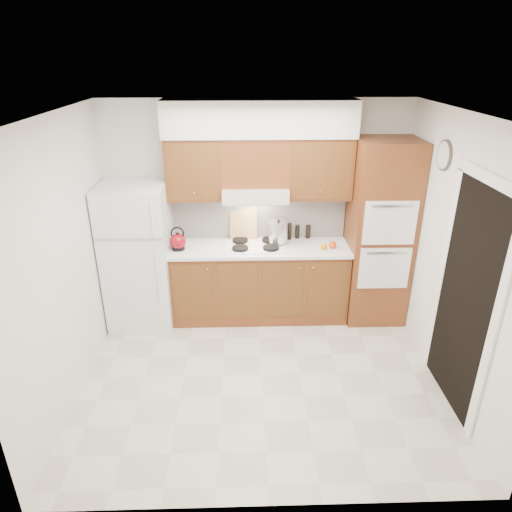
{
  "coord_description": "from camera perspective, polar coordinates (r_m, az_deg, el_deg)",
  "views": [
    {
      "loc": [
        -0.17,
        -3.81,
        3.06
      ],
      "look_at": [
        -0.04,
        0.45,
        1.15
      ],
      "focal_mm": 32.0,
      "sensor_mm": 36.0,
      "label": 1
    }
  ],
  "objects": [
    {
      "name": "upper_cab_over_hood",
      "position": [
        5.27,
        -0.13,
        11.71
      ],
      "size": [
        0.75,
        0.33,
        0.55
      ],
      "primitive_type": "cube",
      "color": "brown",
      "rests_on": "range_hood"
    },
    {
      "name": "oven_cabinet",
      "position": [
        5.59,
        15.12,
        2.76
      ],
      "size": [
        0.7,
        0.65,
        2.2
      ],
      "primitive_type": "cube",
      "color": "brown",
      "rests_on": "floor"
    },
    {
      "name": "wall_right",
      "position": [
        4.64,
        23.56,
        -0.31
      ],
      "size": [
        0.02,
        3.0,
        2.6
      ],
      "primitive_type": "cube",
      "color": "white",
      "rests_on": "floor"
    },
    {
      "name": "kettle",
      "position": [
        5.39,
        -9.73,
        1.8
      ],
      "size": [
        0.21,
        0.21,
        0.19
      ],
      "primitive_type": "sphere",
      "rotation": [
        0.0,
        0.0,
        0.13
      ],
      "color": "maroon",
      "rests_on": "countertop"
    },
    {
      "name": "orange_far",
      "position": [
        5.45,
        9.55,
        1.4
      ],
      "size": [
        0.1,
        0.1,
        0.09
      ],
      "primitive_type": "sphere",
      "rotation": [
        0.0,
        0.0,
        -0.13
      ],
      "color": "#FA4F0D",
      "rests_on": "countertop"
    },
    {
      "name": "wall_back",
      "position": [
        5.6,
        0.09,
        5.82
      ],
      "size": [
        3.6,
        0.02,
        2.6
      ],
      "primitive_type": "cube",
      "color": "white",
      "rests_on": "floor"
    },
    {
      "name": "countertop",
      "position": [
        5.44,
        0.45,
        0.99
      ],
      "size": [
        2.13,
        0.62,
        0.04
      ],
      "primitive_type": "cube",
      "color": "white",
      "rests_on": "base_cabinets"
    },
    {
      "name": "base_cabinets",
      "position": [
        5.65,
        0.43,
        -3.35
      ],
      "size": [
        2.11,
        0.6,
        0.9
      ],
      "primitive_type": "cube",
      "color": "brown",
      "rests_on": "floor"
    },
    {
      "name": "wall_left",
      "position": [
        4.5,
        -22.81,
        -0.88
      ],
      "size": [
        0.02,
        3.0,
        2.6
      ],
      "primitive_type": "cube",
      "color": "white",
      "rests_on": "floor"
    },
    {
      "name": "fridge",
      "position": [
        5.56,
        -14.43,
        0.01
      ],
      "size": [
        0.75,
        0.72,
        1.72
      ],
      "primitive_type": "cube",
      "color": "white",
      "rests_on": "floor"
    },
    {
      "name": "backsplash",
      "position": [
        5.61,
        0.35,
        5.0
      ],
      "size": [
        2.11,
        0.03,
        0.56
      ],
      "primitive_type": "cube",
      "color": "white",
      "rests_on": "countertop"
    },
    {
      "name": "upper_cab_right",
      "position": [
        5.36,
        7.95,
        10.87
      ],
      "size": [
        0.73,
        0.33,
        0.7
      ],
      "primitive_type": "cube",
      "color": "brown",
      "rests_on": "wall_back"
    },
    {
      "name": "stock_pot",
      "position": [
        5.47,
        2.79,
        3.03
      ],
      "size": [
        0.25,
        0.25,
        0.24
      ],
      "primitive_type": "cylinder",
      "rotation": [
        0.0,
        0.0,
        -0.08
      ],
      "color": "silver",
      "rests_on": "cooktop"
    },
    {
      "name": "floor",
      "position": [
        4.89,
        0.65,
        -14.6
      ],
      "size": [
        3.6,
        3.6,
        0.0
      ],
      "primitive_type": "plane",
      "color": "beige",
      "rests_on": "ground"
    },
    {
      "name": "condiment_b",
      "position": [
        5.68,
        5.19,
        3.05
      ],
      "size": [
        0.07,
        0.07,
        0.17
      ],
      "primitive_type": "cylinder",
      "rotation": [
        0.0,
        0.0,
        -0.36
      ],
      "color": "black",
      "rests_on": "countertop"
    },
    {
      "name": "doorway",
      "position": [
        4.45,
        24.66,
        -5.11
      ],
      "size": [
        0.02,
        0.9,
        2.1
      ],
      "primitive_type": "cube",
      "color": "black",
      "rests_on": "floor"
    },
    {
      "name": "ceiling",
      "position": [
        3.84,
        0.84,
        17.25
      ],
      "size": [
        3.6,
        3.6,
        0.0
      ],
      "primitive_type": "plane",
      "color": "white",
      "rests_on": "wall_back"
    },
    {
      "name": "cutting_board",
      "position": [
        5.59,
        -1.57,
        4.06
      ],
      "size": [
        0.34,
        0.13,
        0.44
      ],
      "primitive_type": "cube",
      "rotation": [
        -0.21,
        0.0,
        -0.05
      ],
      "color": "tan",
      "rests_on": "countertop"
    },
    {
      "name": "orange_near",
      "position": [
        5.4,
        8.47,
        1.17
      ],
      "size": [
        0.1,
        0.1,
        0.08
      ],
      "primitive_type": "sphere",
      "rotation": [
        0.0,
        0.0,
        -0.39
      ],
      "color": "orange",
      "rests_on": "countertop"
    },
    {
      "name": "wall_clock",
      "position": [
        4.86,
        22.48,
        11.57
      ],
      "size": [
        0.02,
        0.3,
        0.3
      ],
      "primitive_type": "cylinder",
      "rotation": [
        0.0,
        1.57,
        0.0
      ],
      "color": "#3F3833",
      "rests_on": "wall_right"
    },
    {
      "name": "soffit",
      "position": [
        5.17,
        0.45,
        16.82
      ],
      "size": [
        2.13,
        0.36,
        0.4
      ],
      "primitive_type": "cube",
      "color": "silver",
      "rests_on": "wall_back"
    },
    {
      "name": "range_hood",
      "position": [
        5.3,
        -0.11,
        7.87
      ],
      "size": [
        0.75,
        0.45,
        0.15
      ],
      "primitive_type": "cube",
      "color": "silver",
      "rests_on": "wall_back"
    },
    {
      "name": "upper_cab_left",
      "position": [
        5.31,
        -7.72,
        10.77
      ],
      "size": [
        0.63,
        0.33,
        0.7
      ],
      "primitive_type": "cube",
      "color": "brown",
      "rests_on": "wall_back"
    },
    {
      "name": "condiment_c",
      "position": [
        5.7,
        6.52,
        3.06
      ],
      "size": [
        0.06,
        0.06,
        0.17
      ],
      "primitive_type": "cylinder",
      "rotation": [
        0.0,
        0.0,
        0.05
      ],
      "color": "black",
      "rests_on": "countertop"
    },
    {
      "name": "cooktop",
      "position": [
        5.45,
        -0.08,
        1.32
      ],
      "size": [
        0.74,
        0.5,
        0.01
      ],
      "primitive_type": "cube",
      "color": "white",
      "rests_on": "countertop"
    },
    {
      "name": "condiment_a",
      "position": [
        5.63,
        4.17,
        3.1
      ],
      "size": [
        0.08,
        0.08,
        0.21
      ],
      "primitive_type": "cylinder",
      "rotation": [
        0.0,
        0.0,
        -0.38
      ],
      "color": "black",
      "rests_on": "countertop"
    }
  ]
}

